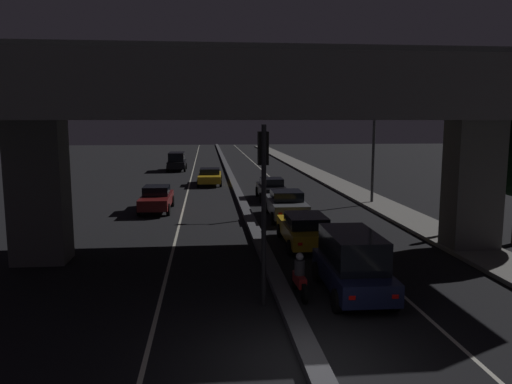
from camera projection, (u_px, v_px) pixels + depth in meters
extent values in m
plane|color=black|center=(314.00, 369.00, 10.91)|extent=(200.00, 200.00, 0.00)
cube|color=beige|center=(191.00, 180.00, 45.01)|extent=(0.12, 126.00, 0.00)
cube|color=beige|center=(272.00, 179.00, 45.74)|extent=(0.12, 126.00, 0.00)
cube|color=#4C4C51|center=(232.00, 179.00, 45.36)|extent=(0.54, 126.00, 0.22)
cube|color=gray|center=(346.00, 188.00, 39.32)|extent=(2.31, 126.00, 0.17)
cube|color=#5B5956|center=(39.00, 192.00, 18.81)|extent=(2.00, 1.48, 5.40)
cube|color=#5B5956|center=(472.00, 186.00, 20.50)|extent=(2.00, 1.48, 5.40)
cube|color=#5B5956|center=(265.00, 94.00, 19.13)|extent=(23.03, 10.31, 1.97)
cube|color=#333335|center=(265.00, 56.00, 18.92)|extent=(23.03, 0.40, 0.90)
cylinder|color=black|center=(264.00, 217.00, 14.31)|extent=(0.14, 0.14, 5.28)
cube|color=black|center=(263.00, 148.00, 14.21)|extent=(0.30, 0.28, 0.95)
sphere|color=black|center=(263.00, 138.00, 14.31)|extent=(0.18, 0.18, 0.18)
sphere|color=yellow|center=(263.00, 148.00, 14.36)|extent=(0.18, 0.18, 0.18)
sphere|color=black|center=(263.00, 158.00, 14.40)|extent=(0.18, 0.18, 0.18)
cylinder|color=#2D2D30|center=(374.00, 137.00, 31.58)|extent=(0.18, 0.18, 8.68)
cylinder|color=#2D2D30|center=(362.00, 69.00, 30.89)|extent=(1.83, 0.10, 0.10)
ellipsoid|color=#F2B759|center=(347.00, 70.00, 30.81)|extent=(0.56, 0.32, 0.24)
cube|color=#141938|center=(352.00, 274.00, 15.43)|extent=(1.77, 4.21, 0.64)
cube|color=black|center=(352.00, 248.00, 15.42)|extent=(1.55, 3.03, 0.98)
cylinder|color=black|center=(317.00, 272.00, 16.77)|extent=(0.21, 0.69, 0.69)
cylinder|color=black|center=(365.00, 270.00, 16.90)|extent=(0.21, 0.69, 0.69)
cylinder|color=black|center=(337.00, 301.00, 14.05)|extent=(0.21, 0.69, 0.69)
cylinder|color=black|center=(394.00, 299.00, 14.18)|extent=(0.21, 0.69, 0.69)
cube|color=red|center=(352.00, 298.00, 13.31)|extent=(0.18, 0.03, 0.11)
cube|color=red|center=(395.00, 297.00, 13.40)|extent=(0.18, 0.03, 0.11)
cube|color=gold|center=(305.00, 231.00, 21.63)|extent=(1.83, 4.65, 0.60)
cube|color=black|center=(306.00, 220.00, 21.33)|extent=(1.60, 2.24, 0.47)
cylinder|color=black|center=(280.00, 231.00, 23.10)|extent=(0.20, 0.62, 0.62)
cylinder|color=black|center=(317.00, 230.00, 23.27)|extent=(0.20, 0.62, 0.62)
cylinder|color=black|center=(290.00, 247.00, 20.08)|extent=(0.20, 0.62, 0.62)
cylinder|color=black|center=(333.00, 246.00, 20.25)|extent=(0.20, 0.62, 0.62)
cube|color=red|center=(300.00, 244.00, 19.27)|extent=(0.18, 0.03, 0.11)
cube|color=red|center=(332.00, 243.00, 19.39)|extent=(0.18, 0.03, 0.11)
cube|color=#515459|center=(286.00, 206.00, 27.51)|extent=(1.91, 4.76, 0.71)
cube|color=black|center=(286.00, 195.00, 27.31)|extent=(1.65, 1.92, 0.52)
cylinder|color=black|center=(267.00, 208.00, 29.03)|extent=(0.21, 0.66, 0.66)
cylinder|color=black|center=(297.00, 207.00, 29.18)|extent=(0.21, 0.66, 0.66)
cylinder|color=black|center=(273.00, 218.00, 25.95)|extent=(0.21, 0.66, 0.66)
cylinder|color=black|center=(307.00, 218.00, 26.10)|extent=(0.21, 0.66, 0.66)
cube|color=red|center=(280.00, 214.00, 25.11)|extent=(0.18, 0.03, 0.11)
cube|color=red|center=(306.00, 213.00, 25.22)|extent=(0.18, 0.03, 0.11)
cube|color=black|center=(271.00, 190.00, 34.09)|extent=(1.76, 4.36, 0.63)
cube|color=black|center=(271.00, 182.00, 33.90)|extent=(1.52, 1.76, 0.50)
cylinder|color=black|center=(257.00, 192.00, 35.48)|extent=(0.21, 0.69, 0.68)
cylinder|color=black|center=(280.00, 191.00, 35.62)|extent=(0.21, 0.69, 0.68)
cylinder|color=black|center=(261.00, 198.00, 32.65)|extent=(0.21, 0.69, 0.68)
cylinder|color=black|center=(286.00, 197.00, 32.80)|extent=(0.21, 0.69, 0.68)
cube|color=red|center=(266.00, 194.00, 31.89)|extent=(0.18, 0.03, 0.11)
cube|color=red|center=(284.00, 194.00, 31.99)|extent=(0.18, 0.03, 0.11)
cube|color=#591414|center=(157.00, 200.00, 29.73)|extent=(1.74, 4.60, 0.62)
cube|color=black|center=(156.00, 190.00, 29.76)|extent=(1.50, 1.85, 0.53)
cylinder|color=black|center=(168.00, 210.00, 28.35)|extent=(0.21, 0.69, 0.69)
cylinder|color=black|center=(139.00, 210.00, 28.22)|extent=(0.21, 0.69, 0.69)
cylinder|color=black|center=(173.00, 201.00, 31.33)|extent=(0.21, 0.69, 0.69)
cylinder|color=black|center=(146.00, 201.00, 31.20)|extent=(0.21, 0.69, 0.69)
cube|color=white|center=(170.00, 196.00, 32.06)|extent=(0.18, 0.03, 0.11)
cube|color=white|center=(151.00, 196.00, 31.96)|extent=(0.18, 0.03, 0.11)
cube|color=gold|center=(210.00, 177.00, 41.90)|extent=(2.00, 4.77, 0.58)
cube|color=black|center=(210.00, 171.00, 41.94)|extent=(1.69, 1.94, 0.46)
cylinder|color=black|center=(221.00, 183.00, 40.46)|extent=(0.22, 0.64, 0.64)
cylinder|color=black|center=(198.00, 183.00, 40.34)|extent=(0.22, 0.64, 0.64)
cylinder|color=black|center=(221.00, 179.00, 43.53)|extent=(0.22, 0.64, 0.64)
cylinder|color=black|center=(200.00, 179.00, 43.41)|extent=(0.22, 0.64, 0.64)
cube|color=white|center=(218.00, 175.00, 44.29)|extent=(0.18, 0.04, 0.11)
cube|color=white|center=(203.00, 175.00, 44.20)|extent=(0.18, 0.04, 0.11)
cube|color=black|center=(177.00, 164.00, 53.47)|extent=(1.85, 4.58, 0.71)
cube|color=black|center=(177.00, 157.00, 53.24)|extent=(1.63, 3.30, 0.91)
cylinder|color=black|center=(185.00, 169.00, 52.12)|extent=(0.20, 0.70, 0.70)
cylinder|color=black|center=(167.00, 169.00, 51.95)|extent=(0.20, 0.70, 0.70)
cylinder|color=black|center=(186.00, 166.00, 55.09)|extent=(0.20, 0.70, 0.70)
cylinder|color=black|center=(170.00, 166.00, 54.92)|extent=(0.20, 0.70, 0.70)
cube|color=white|center=(184.00, 163.00, 55.81)|extent=(0.18, 0.03, 0.11)
cube|color=white|center=(172.00, 163.00, 55.69)|extent=(0.18, 0.03, 0.11)
cylinder|color=black|center=(295.00, 280.00, 16.06)|extent=(0.10, 0.60, 0.59)
cylinder|color=black|center=(304.00, 294.00, 14.77)|extent=(0.12, 0.60, 0.59)
cube|color=maroon|center=(300.00, 280.00, 15.38)|extent=(0.28, 1.01, 0.32)
cylinder|color=#3F3F44|center=(300.00, 268.00, 15.33)|extent=(0.33, 0.33, 0.46)
sphere|color=silver|center=(300.00, 257.00, 15.28)|extent=(0.24, 0.24, 0.24)
cube|color=red|center=(305.00, 287.00, 14.69)|extent=(0.08, 0.03, 0.08)
cylinder|color=black|center=(449.00, 225.00, 22.95)|extent=(0.27, 0.27, 0.85)
cylinder|color=#26593F|center=(450.00, 209.00, 22.84)|extent=(0.31, 0.31, 0.70)
sphere|color=tan|center=(450.00, 199.00, 22.77)|extent=(0.23, 0.23, 0.23)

